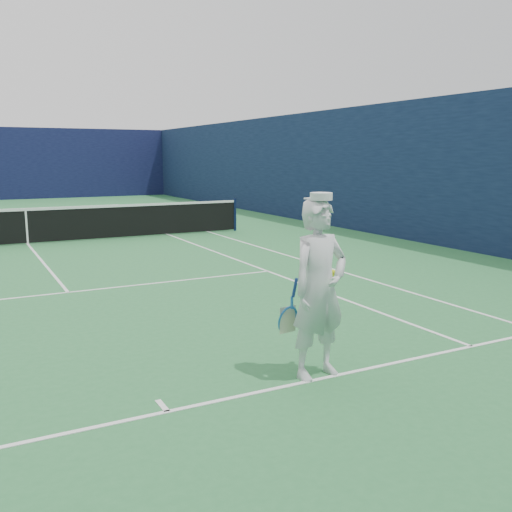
% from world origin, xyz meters
% --- Properties ---
extents(ground, '(80.00, 80.00, 0.00)m').
position_xyz_m(ground, '(0.00, 0.00, 0.00)').
color(ground, '#2B733C').
rests_on(ground, ground).
extents(court_markings, '(11.03, 23.83, 0.01)m').
position_xyz_m(court_markings, '(0.00, 0.00, 0.00)').
color(court_markings, white).
rests_on(court_markings, ground).
extents(windscreen_fence, '(20.12, 36.12, 4.00)m').
position_xyz_m(windscreen_fence, '(0.00, 0.00, 2.00)').
color(windscreen_fence, '#0F1337').
rests_on(windscreen_fence, ground).
extents(tennis_net, '(12.88, 0.09, 1.07)m').
position_xyz_m(tennis_net, '(0.00, 0.00, 0.55)').
color(tennis_net, '#141E4C').
rests_on(tennis_net, ground).
extents(tennis_player, '(0.85, 0.57, 2.05)m').
position_xyz_m(tennis_player, '(1.81, -11.77, 1.00)').
color(tennis_player, white).
rests_on(tennis_player, ground).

